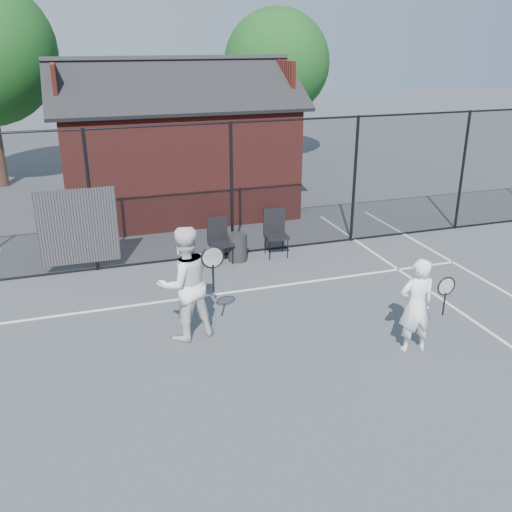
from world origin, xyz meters
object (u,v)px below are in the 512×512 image
object	(u,v)px
chair_left	(221,242)
waste_bin	(238,247)
chair_right	(276,234)
clubhouse	(175,154)
player_back	(185,283)
player_front	(417,306)

from	to	relation	value
chair_left	waste_bin	size ratio (longest dim) A/B	1.57
chair_right	waste_bin	bearing A→B (deg)	-175.43
chair_left	waste_bin	xyz separation A→B (m)	(0.39, 0.03, -0.18)
clubhouse	waste_bin	distance (m)	4.62
chair_left	chair_right	xyz separation A→B (m)	(1.30, 0.03, 0.03)
player_back	chair_right	bearing A→B (deg)	48.50
clubhouse	chair_left	world-z (taller)	clubhouse
chair_left	chair_right	distance (m)	1.30
player_back	chair_left	size ratio (longest dim) A/B	1.97
player_front	waste_bin	distance (m)	4.86
clubhouse	player_back	xyz separation A→B (m)	(-1.27, -7.43, -0.65)
clubhouse	waste_bin	size ratio (longest dim) A/B	10.52
chair_right	waste_bin	size ratio (longest dim) A/B	1.67
player_front	chair_right	bearing A→B (deg)	97.79
player_front	player_back	xyz separation A→B (m)	(-3.31, 1.55, 0.18)
player_back	waste_bin	size ratio (longest dim) A/B	3.10
player_back	chair_left	bearing A→B (deg)	65.27
clubhouse	chair_right	xyz separation A→B (m)	(1.42, -4.40, -1.09)
clubhouse	waste_bin	world-z (taller)	clubhouse
player_front	player_back	bearing A→B (deg)	154.87
player_back	chair_right	distance (m)	4.07
player_front	waste_bin	bearing A→B (deg)	108.55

